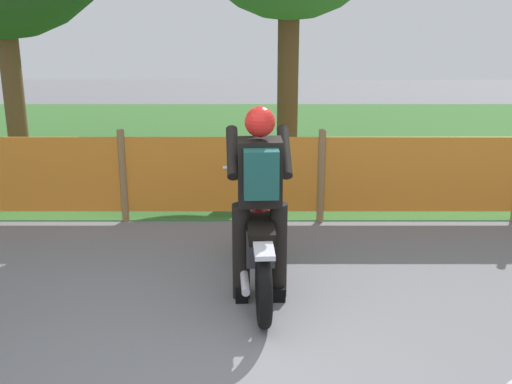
% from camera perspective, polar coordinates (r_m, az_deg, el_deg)
% --- Properties ---
extents(ground, '(24.00, 24.00, 0.02)m').
position_cam_1_polar(ground, '(5.29, -4.32, -14.29)').
color(ground, slate).
extents(grass_verge, '(24.00, 6.25, 0.01)m').
position_cam_1_polar(grass_verge, '(10.91, -2.15, 3.65)').
color(grass_verge, '#386B2D').
rests_on(grass_verge, ground).
extents(barrier_fence, '(10.91, 0.08, 1.05)m').
position_cam_1_polar(barrier_fence, '(7.76, -2.93, 1.36)').
color(barrier_fence, olive).
rests_on(barrier_fence, ground).
extents(motorcycle_lead, '(0.59, 2.02, 0.96)m').
position_cam_1_polar(motorcycle_lead, '(6.27, -0.03, -3.73)').
color(motorcycle_lead, black).
rests_on(motorcycle_lead, ground).
extents(rider_lead, '(0.57, 0.69, 1.69)m').
position_cam_1_polar(rider_lead, '(5.90, 0.12, -0.18)').
color(rider_lead, black).
rests_on(rider_lead, ground).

